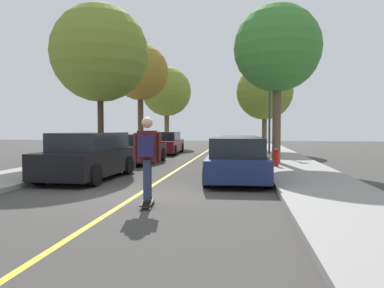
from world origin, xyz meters
name	(u,v)px	position (x,y,z in m)	size (l,w,h in m)	color
ground	(135,197)	(0.00, 0.00, 0.00)	(80.00, 80.00, 0.00)	#3D3A38
sidewalk_right	(338,199)	(4.66, 0.00, 0.07)	(2.48, 56.00, 0.14)	gray
center_line	(169,175)	(0.00, 4.00, 0.00)	(0.12, 39.20, 0.01)	gold
parked_car_left_nearest	(89,156)	(-2.36, 2.74, 0.74)	(2.02, 4.20, 1.50)	black
parked_car_left_near	(137,149)	(-2.36, 8.22, 0.67)	(2.03, 4.28, 1.36)	black
parked_car_left_far	(165,143)	(-2.36, 14.53, 0.68)	(2.02, 4.71, 1.41)	maroon
parked_car_right_nearest	(237,160)	(2.37, 3.03, 0.66)	(2.00, 4.50, 1.35)	navy
parked_car_right_near	(239,149)	(2.37, 9.00, 0.64)	(2.04, 4.37, 1.28)	#38383D
street_tree_left_nearest	(100,53)	(-4.02, 7.88, 5.11)	(4.50, 4.50, 7.23)	#3D2D1E
street_tree_left_near	(140,72)	(-4.02, 14.62, 5.25)	(3.64, 3.64, 6.96)	#4C3823
street_tree_left_far	(167,92)	(-4.02, 22.88, 4.83)	(4.27, 4.27, 6.85)	brown
street_tree_right_nearest	(277,49)	(4.02, 7.98, 5.11)	(3.79, 3.79, 6.89)	brown
street_tree_right_near	(265,92)	(4.02, 16.90, 4.13)	(3.83, 3.83, 5.91)	brown
fire_hydrant	(276,158)	(3.86, 6.24, 0.49)	(0.20, 0.20, 0.70)	#B2140F
streetlamp	(270,106)	(4.11, 13.47, 2.98)	(0.36, 0.24, 4.89)	#38383D
skateboard	(148,202)	(0.58, -1.02, 0.09)	(0.33, 0.86, 0.10)	black
skateboarder	(147,154)	(0.58, -1.05, 1.10)	(0.59, 0.71, 1.77)	black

